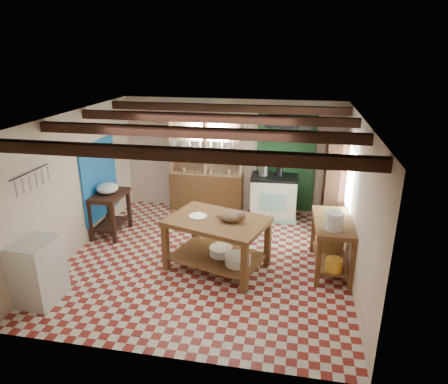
% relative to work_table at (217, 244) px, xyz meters
% --- Properties ---
extents(floor, '(5.00, 5.00, 0.02)m').
position_rel_work_table_xyz_m(floor, '(-0.24, 0.25, -0.47)').
color(floor, maroon).
rests_on(floor, ground).
extents(ceiling, '(5.00, 5.00, 0.02)m').
position_rel_work_table_xyz_m(ceiling, '(-0.24, 0.25, 2.14)').
color(ceiling, '#404145').
rests_on(ceiling, wall_back).
extents(wall_back, '(5.00, 0.04, 2.60)m').
position_rel_work_table_xyz_m(wall_back, '(-0.24, 2.75, 0.84)').
color(wall_back, beige).
rests_on(wall_back, floor).
extents(wall_front, '(5.00, 0.04, 2.60)m').
position_rel_work_table_xyz_m(wall_front, '(-0.24, -2.25, 0.84)').
color(wall_front, beige).
rests_on(wall_front, floor).
extents(wall_left, '(0.04, 5.00, 2.60)m').
position_rel_work_table_xyz_m(wall_left, '(-2.74, 0.25, 0.84)').
color(wall_left, beige).
rests_on(wall_left, floor).
extents(wall_right, '(0.04, 5.00, 2.60)m').
position_rel_work_table_xyz_m(wall_right, '(2.26, 0.25, 0.84)').
color(wall_right, beige).
rests_on(wall_right, floor).
extents(ceiling_beams, '(5.00, 3.80, 0.15)m').
position_rel_work_table_xyz_m(ceiling_beams, '(-0.24, 0.25, 2.02)').
color(ceiling_beams, '#361C13').
rests_on(ceiling_beams, ceiling).
extents(blue_wall_patch, '(0.04, 1.40, 1.60)m').
position_rel_work_table_xyz_m(blue_wall_patch, '(-2.71, 1.15, 0.64)').
color(blue_wall_patch, '#1862B4').
rests_on(blue_wall_patch, wall_left).
extents(green_wall_patch, '(1.30, 0.04, 2.30)m').
position_rel_work_table_xyz_m(green_wall_patch, '(1.01, 2.72, 0.79)').
color(green_wall_patch, '#1C4624').
rests_on(green_wall_patch, wall_back).
extents(window_back, '(0.90, 0.02, 0.80)m').
position_rel_work_table_xyz_m(window_back, '(-0.74, 2.73, 1.24)').
color(window_back, beige).
rests_on(window_back, wall_back).
extents(window_right, '(0.02, 1.30, 1.20)m').
position_rel_work_table_xyz_m(window_right, '(2.24, 1.25, 0.94)').
color(window_right, beige).
rests_on(window_right, wall_right).
extents(utensil_rail, '(0.06, 0.90, 0.28)m').
position_rel_work_table_xyz_m(utensil_rail, '(-2.68, -0.95, 1.32)').
color(utensil_rail, black).
rests_on(utensil_rail, wall_left).
extents(pot_rack, '(0.86, 0.12, 0.36)m').
position_rel_work_table_xyz_m(pot_rack, '(1.01, 2.30, 1.72)').
color(pot_rack, black).
rests_on(pot_rack, ceiling).
extents(shelving_unit, '(1.70, 0.34, 2.20)m').
position_rel_work_table_xyz_m(shelving_unit, '(-0.79, 2.56, 0.64)').
color(shelving_unit, tan).
rests_on(shelving_unit, floor).
extents(tall_rack, '(0.40, 0.86, 2.00)m').
position_rel_work_table_xyz_m(tall_rack, '(2.04, 2.05, 0.54)').
color(tall_rack, '#361C13').
rests_on(tall_rack, floor).
extents(work_table, '(1.88, 1.52, 0.93)m').
position_rel_work_table_xyz_m(work_table, '(0.00, 0.00, 0.00)').
color(work_table, brown).
rests_on(work_table, floor).
extents(stove, '(1.04, 0.72, 1.00)m').
position_rel_work_table_xyz_m(stove, '(0.80, 2.40, 0.03)').
color(stove, white).
rests_on(stove, floor).
extents(prep_table, '(0.62, 0.89, 0.90)m').
position_rel_work_table_xyz_m(prep_table, '(-2.44, 0.92, -0.02)').
color(prep_table, '#361C13').
rests_on(prep_table, floor).
extents(white_cabinet, '(0.59, 0.69, 0.99)m').
position_rel_work_table_xyz_m(white_cabinet, '(-2.46, -1.43, 0.03)').
color(white_cabinet, silver).
rests_on(white_cabinet, floor).
extents(right_counter, '(0.70, 1.32, 0.93)m').
position_rel_work_table_xyz_m(right_counter, '(1.94, 0.32, 0.00)').
color(right_counter, brown).
rests_on(right_counter, floor).
extents(cat, '(0.45, 0.36, 0.19)m').
position_rel_work_table_xyz_m(cat, '(0.25, -0.03, 0.56)').
color(cat, '#7E6149').
rests_on(cat, work_table).
extents(steel_tray, '(0.39, 0.39, 0.02)m').
position_rel_work_table_xyz_m(steel_tray, '(-0.35, 0.06, 0.47)').
color(steel_tray, '#A19FA7').
rests_on(steel_tray, work_table).
extents(basin_large, '(0.51, 0.51, 0.14)m').
position_rel_work_table_xyz_m(basin_large, '(0.06, 0.03, -0.15)').
color(basin_large, silver).
rests_on(basin_large, work_table).
extents(basin_small, '(0.55, 0.55, 0.15)m').
position_rel_work_table_xyz_m(basin_small, '(0.40, -0.23, -0.14)').
color(basin_small, silver).
rests_on(basin_small, work_table).
extents(kettle_left, '(0.22, 0.22, 0.24)m').
position_rel_work_table_xyz_m(kettle_left, '(0.55, 2.39, 0.65)').
color(kettle_left, '#A19FA7').
rests_on(kettle_left, stove).
extents(kettle_right, '(0.16, 0.16, 0.20)m').
position_rel_work_table_xyz_m(kettle_right, '(0.90, 2.40, 0.63)').
color(kettle_right, black).
rests_on(kettle_right, stove).
extents(enamel_bowl, '(0.44, 0.44, 0.22)m').
position_rel_work_table_xyz_m(enamel_bowl, '(-2.44, 0.92, 0.54)').
color(enamel_bowl, silver).
rests_on(enamel_bowl, prep_table).
extents(white_bucket, '(0.30, 0.30, 0.29)m').
position_rel_work_table_xyz_m(white_bucket, '(1.91, -0.03, 0.61)').
color(white_bucket, silver).
rests_on(white_bucket, right_counter).
extents(wicker_basket, '(0.42, 0.34, 0.28)m').
position_rel_work_table_xyz_m(wicker_basket, '(1.93, 0.62, -0.08)').
color(wicker_basket, '#9E7740').
rests_on(wicker_basket, right_counter).
extents(yellow_tub, '(0.28, 0.28, 0.20)m').
position_rel_work_table_xyz_m(yellow_tub, '(1.96, -0.13, -0.12)').
color(yellow_tub, gold).
rests_on(yellow_tub, right_counter).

